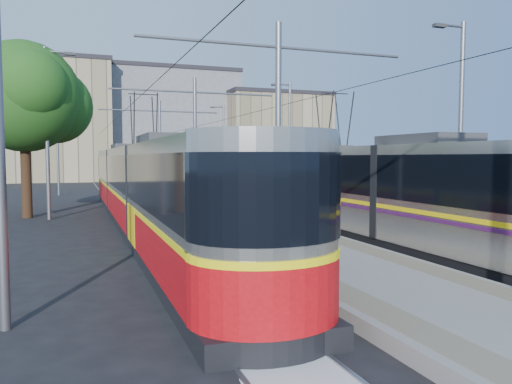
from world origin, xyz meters
name	(u,v)px	position (x,y,z in m)	size (l,w,h in m)	color
ground	(445,317)	(0.00, 0.00, 0.00)	(160.00, 160.00, 0.00)	black
platform	(209,212)	(0.00, 17.00, 0.15)	(4.00, 50.00, 0.30)	gray
tactile_strip_left	(181,210)	(-1.45, 17.00, 0.30)	(0.70, 50.00, 0.01)	gray
tactile_strip_right	(237,208)	(1.45, 17.00, 0.30)	(0.70, 50.00, 0.01)	gray
rails	(209,215)	(0.00, 17.00, 0.02)	(8.71, 70.00, 0.03)	gray
tram_left	(145,187)	(-3.60, 13.74, 1.71)	(2.43, 29.62, 5.50)	black
tram_right	(334,183)	(3.60, 10.76, 1.86)	(2.43, 28.40, 5.50)	black
catenary	(225,121)	(0.00, 14.15, 4.52)	(9.20, 70.00, 7.00)	slate
street_lamps	(191,135)	(0.00, 21.00, 4.18)	(15.18, 38.22, 8.00)	slate
shelter	(231,186)	(1.06, 16.75, 1.48)	(0.87, 1.14, 2.25)	black
tree	(32,100)	(-8.18, 19.28, 5.70)	(5.81, 5.37, 8.44)	#382314
building_left	(42,121)	(-10.00, 60.00, 7.39)	(16.32, 12.24, 14.77)	tan
building_centre	(166,125)	(6.00, 64.00, 7.43)	(18.36, 14.28, 14.84)	gray
building_right	(273,136)	(20.00, 58.00, 5.89)	(14.28, 10.20, 11.76)	tan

